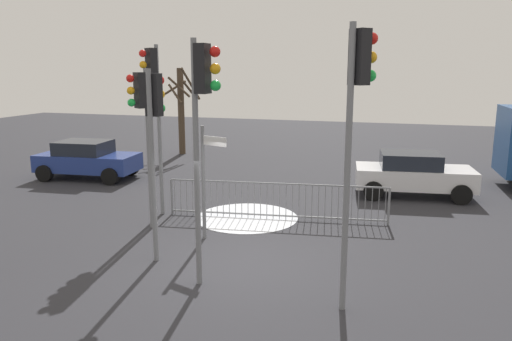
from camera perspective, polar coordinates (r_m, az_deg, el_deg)
The scene contains 12 objects.
ground_plane at distance 10.96m, azimuth -2.08°, elevation -10.89°, with size 60.00×60.00×0.00m, color #2D2D33.
traffic_light_foreground_left at distance 14.16m, azimuth -11.82°, elevation 8.85°, with size 0.43×0.50×4.86m.
traffic_light_rear_left at distance 10.79m, azimuth -11.70°, elevation 5.53°, with size 0.34×0.57×4.22m.
traffic_light_foreground_right at distance 9.21m, azimuth -6.27°, elevation 7.12°, with size 0.57×0.32×4.76m.
traffic_light_rear_right at distance 13.00m, azimuth -13.10°, elevation 6.51°, with size 0.44×0.49×4.22m.
traffic_light_mid_left at distance 8.37m, azimuth 11.56°, elevation 7.39°, with size 0.46×0.47×4.95m.
direction_sign_post at distance 12.17m, azimuth -5.90°, elevation -0.67°, with size 0.75×0.31×2.86m.
pedestrian_guard_railing at distance 13.90m, azimuth 2.38°, elevation -3.52°, with size 6.19×0.83×1.07m.
car_white_trailing at distance 17.23m, azimuth 17.73°, elevation -0.34°, with size 3.97×2.30×1.47m.
car_blue_near at distance 20.12m, azimuth -19.00°, elevation 1.27°, with size 3.93×2.20×1.47m.
bare_tree_left at distance 24.64m, azimuth -8.65°, elevation 7.23°, with size 1.74×1.73×4.25m.
snow_patch_kerb at distance 14.21m, azimuth -1.08°, elevation -5.46°, with size 2.94×2.94×0.01m, color white.
Camera 1 is at (3.28, -9.56, 4.23)m, focal length 34.49 mm.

